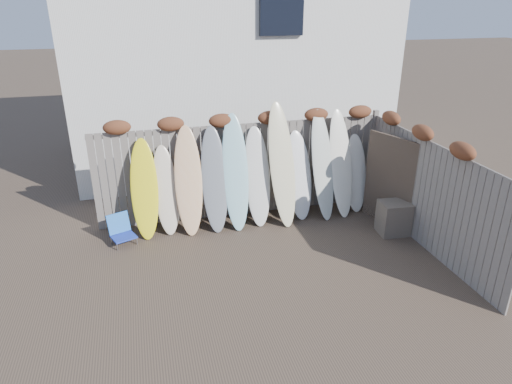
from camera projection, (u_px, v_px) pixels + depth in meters
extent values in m
plane|color=#493A2D|center=(274.00, 272.00, 7.84)|extent=(80.00, 80.00, 0.00)
cube|color=slate|center=(242.00, 170.00, 9.58)|extent=(6.00, 0.10, 2.00)
cube|color=slate|center=(371.00, 156.00, 10.26)|extent=(0.10, 0.10, 2.10)
ellipsoid|color=brown|center=(117.00, 127.00, 8.56)|extent=(0.52, 0.28, 0.28)
ellipsoid|color=brown|center=(171.00, 124.00, 8.79)|extent=(0.52, 0.28, 0.28)
ellipsoid|color=brown|center=(222.00, 121.00, 9.02)|extent=(0.52, 0.28, 0.28)
ellipsoid|color=brown|center=(270.00, 118.00, 9.25)|extent=(0.52, 0.28, 0.28)
ellipsoid|color=brown|center=(316.00, 115.00, 9.48)|extent=(0.52, 0.28, 0.28)
ellipsoid|color=brown|center=(360.00, 112.00, 9.72)|extent=(0.52, 0.28, 0.28)
cube|color=slate|center=(429.00, 197.00, 8.32)|extent=(0.10, 4.40, 2.00)
ellipsoid|color=brown|center=(463.00, 151.00, 7.26)|extent=(0.28, 0.56, 0.28)
ellipsoid|color=brown|center=(423.00, 132.00, 8.23)|extent=(0.28, 0.56, 0.28)
ellipsoid|color=brown|center=(391.00, 118.00, 9.21)|extent=(0.28, 0.56, 0.28)
cube|color=silver|center=(225.00, 50.00, 12.55)|extent=(8.00, 5.00, 6.00)
cube|color=black|center=(282.00, 4.00, 10.00)|extent=(1.00, 0.12, 1.30)
cube|color=#233BAF|center=(124.00, 237.00, 8.67)|extent=(0.53, 0.50, 0.03)
cube|color=blue|center=(118.00, 223.00, 8.73)|extent=(0.44, 0.27, 0.39)
cylinder|color=#B0B0B7|center=(117.00, 247.00, 8.48)|extent=(0.03, 0.03, 0.16)
cylinder|color=#A7A7AE|center=(111.00, 240.00, 8.71)|extent=(0.03, 0.03, 0.16)
cylinder|color=#B5B6BD|center=(137.00, 241.00, 8.68)|extent=(0.03, 0.03, 0.16)
cylinder|color=#B5B5BD|center=(131.00, 234.00, 8.92)|extent=(0.03, 0.03, 0.16)
cube|color=#6A564F|center=(394.00, 218.00, 9.02)|extent=(0.60, 0.51, 0.66)
cube|color=#49382C|center=(390.00, 181.00, 9.20)|extent=(0.48, 1.18, 1.86)
ellipsoid|color=yellow|center=(144.00, 189.00, 8.76)|extent=(0.58, 0.72, 1.90)
ellipsoid|color=beige|center=(166.00, 190.00, 8.94)|extent=(0.50, 0.64, 1.72)
ellipsoid|color=#FFCB7E|center=(188.00, 181.00, 8.90)|extent=(0.59, 0.78, 2.09)
ellipsoid|color=slate|center=(214.00, 180.00, 9.02)|extent=(0.55, 0.75, 2.05)
ellipsoid|color=#94CBD6|center=(235.00, 173.00, 9.08)|extent=(0.56, 0.82, 2.27)
ellipsoid|color=silver|center=(257.00, 177.00, 9.27)|extent=(0.54, 0.72, 1.98)
ellipsoid|color=beige|center=(282.00, 165.00, 9.21)|extent=(0.61, 0.90, 2.46)
ellipsoid|color=white|center=(299.00, 175.00, 9.55)|extent=(0.58, 0.68, 1.82)
ellipsoid|color=beige|center=(323.00, 166.00, 9.50)|extent=(0.53, 0.82, 2.24)
ellipsoid|color=white|center=(341.00, 164.00, 9.63)|extent=(0.53, 0.81, 2.22)
ellipsoid|color=silver|center=(356.00, 173.00, 9.91)|extent=(0.53, 0.64, 1.65)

